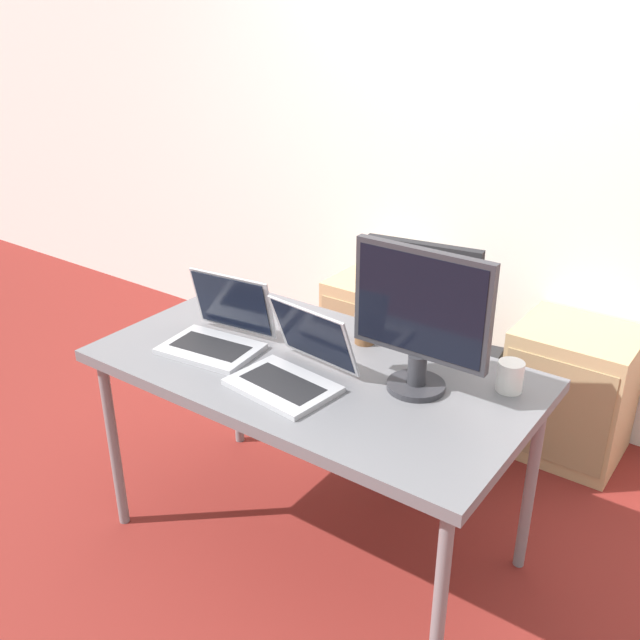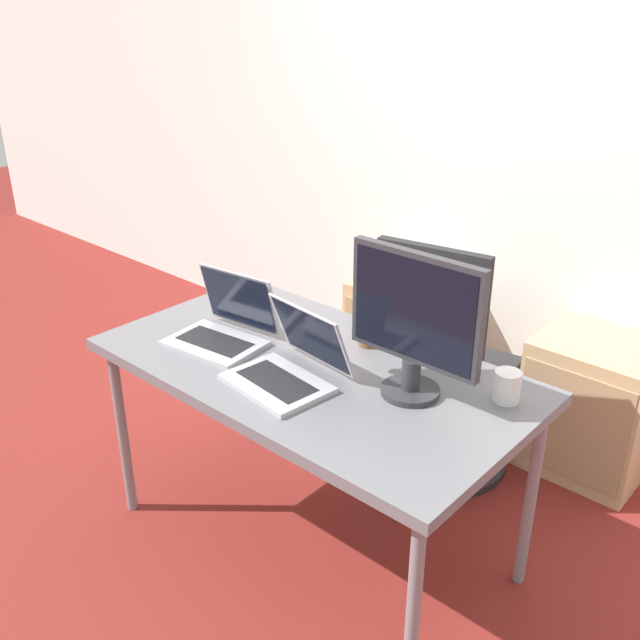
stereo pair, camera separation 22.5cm
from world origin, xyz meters
TOP-DOWN VIEW (x-y plane):
  - ground_plane at (0.00, 0.00)m, footprint 14.00×14.00m
  - wall_back at (0.00, 1.40)m, footprint 10.00×0.05m
  - desk at (0.00, 0.00)m, footprint 1.48×0.81m
  - office_chair at (0.09, 0.70)m, footprint 0.56×0.59m
  - cabinet_left at (-0.41, 1.15)m, footprint 0.50×0.43m
  - cabinet_right at (0.56, 1.15)m, footprint 0.50×0.43m
  - water_bottle at (-0.41, 1.16)m, footprint 0.07×0.07m
  - laptop_left at (0.02, -0.13)m, footprint 0.35×0.35m
  - laptop_right at (-0.35, -0.08)m, footprint 0.35×0.32m
  - monitor at (0.36, 0.06)m, footprint 0.45×0.19m
  - coffee_cup_white at (0.60, 0.22)m, footprint 0.08×0.08m
  - coffee_cup_brown at (0.05, 0.24)m, footprint 0.08×0.08m

SIDE VIEW (x-z plane):
  - ground_plane at x=0.00m, z-range 0.00..0.00m
  - cabinet_left at x=-0.41m, z-range 0.00..0.60m
  - cabinet_right at x=0.56m, z-range 0.00..0.60m
  - office_chair at x=0.09m, z-range -0.13..0.95m
  - water_bottle at x=-0.41m, z-range 0.59..0.81m
  - desk at x=0.00m, z-range 0.33..1.10m
  - coffee_cup_white at x=0.60m, z-range 0.77..0.87m
  - laptop_left at x=0.02m, z-range 0.70..0.93m
  - laptop_right at x=-0.35m, z-range 0.70..0.94m
  - coffee_cup_brown at x=0.05m, z-range 0.77..0.88m
  - monitor at x=0.36m, z-range 0.78..1.25m
  - wall_back at x=0.00m, z-range 0.00..2.60m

